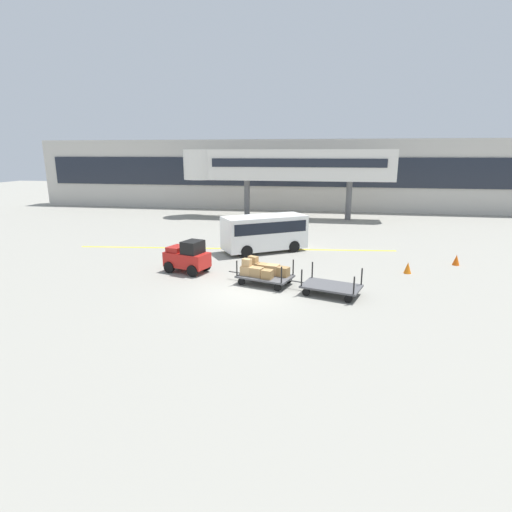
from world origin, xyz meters
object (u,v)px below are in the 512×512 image
at_px(safety_cone_far, 408,268).
at_px(baggage_cart_lead, 263,272).
at_px(shuttle_van, 264,231).
at_px(baggage_cart_middle, 331,287).
at_px(safety_cone_near, 456,260).
at_px(baggage_tug, 188,257).

bearing_deg(safety_cone_far, baggage_cart_lead, -157.42).
distance_m(baggage_cart_lead, shuttle_van, 6.11).
bearing_deg(baggage_cart_middle, safety_cone_far, 45.54).
height_order(baggage_cart_lead, safety_cone_near, baggage_cart_lead).
xyz_separation_m(baggage_cart_lead, safety_cone_far, (6.62, 2.75, -0.27)).
relative_size(baggage_tug, baggage_cart_lead, 0.76).
relative_size(baggage_cart_lead, safety_cone_far, 5.60).
xyz_separation_m(baggage_cart_middle, shuttle_van, (-3.83, 6.97, 0.89)).
bearing_deg(baggage_cart_lead, baggage_tug, 163.57).
bearing_deg(baggage_cart_lead, shuttle_van, 98.20).
distance_m(baggage_tug, baggage_cart_lead, 4.04).
relative_size(baggage_cart_lead, shuttle_van, 0.61).
bearing_deg(safety_cone_near, baggage_tug, -164.91).
height_order(baggage_cart_middle, shuttle_van, shuttle_van).
height_order(baggage_cart_lead, shuttle_van, shuttle_van).
bearing_deg(baggage_tug, safety_cone_far, 8.72).
relative_size(baggage_cart_middle, shuttle_van, 0.61).
height_order(baggage_cart_lead, safety_cone_far, baggage_cart_lead).
bearing_deg(baggage_tug, safety_cone_near, 15.09).
height_order(baggage_tug, baggage_cart_middle, baggage_tug).
bearing_deg(baggage_tug, shuttle_van, 58.27).
height_order(shuttle_van, safety_cone_far, shuttle_van).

